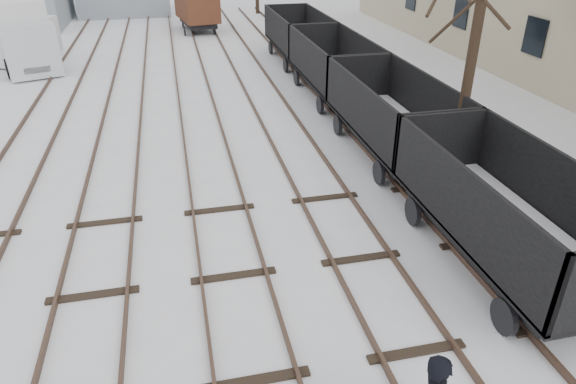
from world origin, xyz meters
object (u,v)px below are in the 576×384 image
Objects in this scene: freight_wagon_a at (503,227)px; panel_van at (21,40)px; box_van_wagon at (196,0)px; lorry at (20,31)px.

freight_wagon_a is 27.32m from panel_van.
box_van_wagon is 0.62× the size of lorry.
panel_van is at bearing 86.64° from lorry.
freight_wagon_a reaches higher than panel_van.
lorry is at bearing 123.67° from freight_wagon_a.
lorry is 1.48m from panel_van.
freight_wagon_a is 29.43m from box_van_wagon.
panel_van is (-10.03, -6.06, -0.96)m from box_van_wagon.
panel_van is at bearing 122.83° from freight_wagon_a.
freight_wagon_a is at bearing -89.92° from box_van_wagon.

